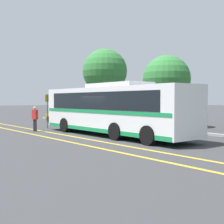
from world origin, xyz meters
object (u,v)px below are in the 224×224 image
object	(u,v)px
transit_bus	(112,108)
pedestrian_0	(35,117)
parked_car_0	(62,116)
bus_stop_sign	(47,107)
tree_2	(105,71)
parked_car_1	(90,118)
tree_1	(167,79)

from	to	relation	value
transit_bus	pedestrian_0	size ratio (longest dim) A/B	7.03
parked_car_0	bus_stop_sign	world-z (taller)	bus_stop_sign
bus_stop_sign	tree_2	bearing A→B (deg)	26.60
tree_2	parked_car_0	bearing A→B (deg)	-91.17
parked_car_0	tree_2	world-z (taller)	tree_2
parked_car_1	transit_bus	bearing A→B (deg)	65.27
parked_car_0	bus_stop_sign	distance (m)	6.34
parked_car_1	pedestrian_0	bearing A→B (deg)	11.41
tree_1	pedestrian_0	bearing A→B (deg)	-108.41
parked_car_1	tree_2	xyz separation A→B (m)	(-5.16, 5.43, 4.76)
pedestrian_0	tree_2	size ratio (longest dim) A/B	0.23
parked_car_0	pedestrian_0	size ratio (longest dim) A/B	2.42
pedestrian_0	bus_stop_sign	bearing A→B (deg)	115.22
transit_bus	parked_car_1	world-z (taller)	transit_bus
tree_1	transit_bus	bearing A→B (deg)	-73.73
parked_car_1	tree_2	world-z (taller)	tree_2
tree_2	tree_1	bearing A→B (deg)	-5.30
parked_car_0	parked_car_1	size ratio (longest dim) A/B	0.90
parked_car_1	pedestrian_0	world-z (taller)	pedestrian_0
parked_car_0	bus_stop_sign	size ratio (longest dim) A/B	1.59
bus_stop_sign	tree_1	size ratio (longest dim) A/B	0.46
tree_2	transit_bus	bearing A→B (deg)	-35.03
parked_car_1	bus_stop_sign	world-z (taller)	bus_stop_sign
pedestrian_0	transit_bus	bearing A→B (deg)	8.08
tree_1	bus_stop_sign	bearing A→B (deg)	-121.35
tree_1	tree_2	xyz separation A→B (m)	(-9.83, 0.91, 1.42)
transit_bus	bus_stop_sign	size ratio (longest dim) A/B	4.61
transit_bus	pedestrian_0	distance (m)	6.26
pedestrian_0	tree_1	bearing A→B (deg)	53.91
pedestrian_0	tree_1	distance (m)	11.18
parked_car_1	tree_1	world-z (taller)	tree_1
pedestrian_0	bus_stop_sign	size ratio (longest dim) A/B	0.66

